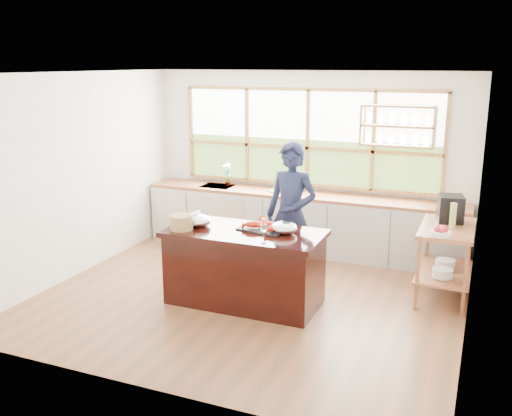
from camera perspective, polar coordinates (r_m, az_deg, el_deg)
The scene contains 18 objects.
ground_plane at distance 7.15m, azimuth -0.49°, elevation -8.80°, with size 5.00×5.00×0.00m, color brown.
room_shell at distance 7.12m, azimuth 1.27°, elevation 5.78°, with size 5.02×4.52×2.71m.
back_counter at distance 8.73m, azimuth 4.34°, elevation -1.36°, with size 4.90×0.63×0.90m.
right_shelf_unit at distance 7.30m, azimuth 18.43°, elevation -4.02°, with size 0.62×1.10×0.90m.
island at distance 6.82m, azimuth -1.15°, elevation -5.91°, with size 1.85×0.90×0.90m.
cook at distance 7.22m, azimuth 3.53°, elevation -0.76°, with size 0.68×0.45×1.87m, color #171C37.
potted_plant at distance 9.09m, azimuth -2.84°, elevation 3.08°, with size 0.15×0.10×0.28m, color slate.
cutting_board at distance 8.70m, azimuth 2.69°, elevation 1.70°, with size 0.40×0.30×0.01m, color green.
espresso_machine at distance 7.41m, azimuth 18.86°, elevation -0.07°, with size 0.29×0.31×0.33m, color black.
wine_bottle at distance 7.15m, azimuth 19.10°, elevation -0.72°, with size 0.08×0.08×0.31m, color #9BAE51.
fruit_bowl at distance 6.83m, azimuth 17.99°, elevation -2.26°, with size 0.25×0.25×0.11m.
slate_board at distance 6.73m, azimuth 0.81°, elevation -2.09°, with size 0.55×0.40×0.02m, color black.
lobster_pile at distance 6.71m, azimuth 0.98°, elevation -1.71°, with size 0.52×0.44×0.08m.
mixing_bowl_left at distance 6.90m, azimuth -5.74°, elevation -1.27°, with size 0.30×0.30×0.15m, color silver.
mixing_bowl_right at distance 6.58m, azimuth 2.81°, elevation -1.99°, with size 0.30×0.30×0.15m, color silver.
wine_glass at distance 6.19m, azimuth 0.78°, elevation -2.09°, with size 0.08×0.08×0.22m.
wicker_basket at distance 6.77m, azimuth -7.48°, elevation -1.44°, with size 0.27×0.27×0.17m, color #9E754D.
parchment_roll at distance 7.22m, azimuth -6.46°, elevation -0.79°, with size 0.08×0.08×0.30m, color silver.
Camera 1 is at (2.56, -6.06, 2.82)m, focal length 40.00 mm.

